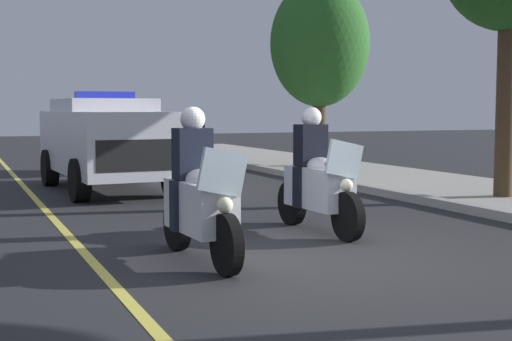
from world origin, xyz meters
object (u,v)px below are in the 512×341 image
at_px(police_motorcycle_lead_left, 199,199).
at_px(tree_far_back, 320,44).
at_px(cyclist_background, 198,139).
at_px(police_motorcycle_lead_right, 318,182).
at_px(police_suv, 107,139).

distance_m(police_motorcycle_lead_left, tree_far_back, 12.95).
xyz_separation_m(police_motorcycle_lead_left, cyclist_background, (-11.89, 3.91, 0.14)).
distance_m(police_motorcycle_lead_left, police_motorcycle_lead_right, 2.41).
distance_m(police_suv, tree_far_back, 7.71).
xyz_separation_m(police_motorcycle_lead_right, tree_far_back, (-9.32, 4.93, 2.80)).
relative_size(police_motorcycle_lead_left, police_motorcycle_lead_right, 1.00).
xyz_separation_m(police_suv, cyclist_background, (-4.55, 3.48, -0.22)).
bearing_deg(police_motorcycle_lead_right, police_motorcycle_lead_left, -60.47).
bearing_deg(tree_far_back, police_suv, -64.38).
bearing_deg(police_suv, police_motorcycle_lead_right, 15.18).
distance_m(police_motorcycle_lead_right, cyclist_background, 10.85).
bearing_deg(cyclist_background, police_suv, -37.44).
xyz_separation_m(police_motorcycle_lead_right, cyclist_background, (-10.70, 1.81, 0.14)).
bearing_deg(police_motorcycle_lead_left, police_motorcycle_lead_right, 119.53).
bearing_deg(police_suv, tree_far_back, 115.62).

